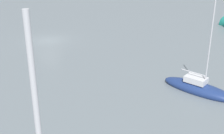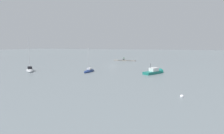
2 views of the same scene
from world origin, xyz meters
name	(u,v)px [view 1 (image 1 of 2)]	position (x,y,z in m)	size (l,w,h in m)	color
ground_plane	(49,41)	(0.00, 0.00, 0.00)	(500.00, 500.00, 0.00)	slate
sailboat_navy_mid	(198,88)	(1.36, 19.81, 0.30)	(1.95, 6.28, 7.96)	navy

